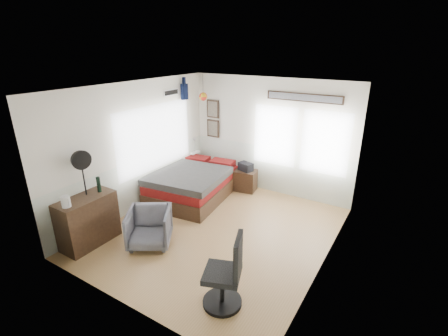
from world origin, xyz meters
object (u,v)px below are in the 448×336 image
(armchair, at_px, (149,227))
(bed, at_px, (193,184))
(nightstand, at_px, (245,180))
(dresser, at_px, (88,221))
(task_chair, at_px, (227,278))

(armchair, bearing_deg, bed, 71.36)
(bed, distance_m, armchair, 2.03)
(bed, bearing_deg, nightstand, 41.22)
(nightstand, bearing_deg, dresser, -120.30)
(armchair, distance_m, nightstand, 2.96)
(armchair, height_order, nightstand, armchair)
(bed, bearing_deg, task_chair, -53.00)
(bed, height_order, dresser, dresser)
(bed, distance_m, task_chair, 3.48)
(bed, relative_size, armchair, 3.08)
(dresser, distance_m, armchair, 1.09)
(bed, distance_m, dresser, 2.54)
(armchair, relative_size, nightstand, 1.45)
(dresser, bearing_deg, bed, 80.01)
(task_chair, bearing_deg, nightstand, 93.63)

